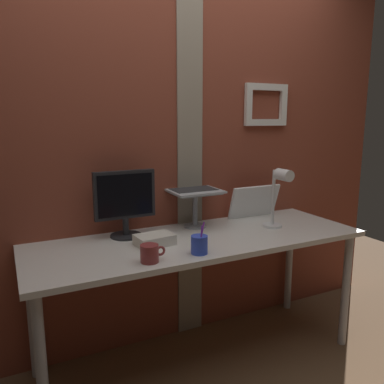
{
  "coord_description": "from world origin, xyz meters",
  "views": [
    {
      "loc": [
        -0.96,
        -1.92,
        1.45
      ],
      "look_at": [
        0.02,
        0.07,
        1.02
      ],
      "focal_mm": 36.14,
      "sensor_mm": 36.0,
      "label": 1
    }
  ],
  "objects_px": {
    "laptop": "(190,182)",
    "whiteboard_panel": "(254,202)",
    "coffee_mug": "(150,253)",
    "pen_cup": "(199,244)",
    "desk_lamp": "(279,192)",
    "monitor": "(125,199)"
  },
  "relations": [
    {
      "from": "laptop",
      "to": "whiteboard_panel",
      "type": "bearing_deg",
      "value": -4.5
    },
    {
      "from": "laptop",
      "to": "whiteboard_panel",
      "type": "xyz_separation_m",
      "value": [
        0.47,
        -0.04,
        -0.17
      ]
    },
    {
      "from": "coffee_mug",
      "to": "whiteboard_panel",
      "type": "bearing_deg",
      "value": 26.91
    },
    {
      "from": "pen_cup",
      "to": "whiteboard_panel",
      "type": "bearing_deg",
      "value": 35.32
    },
    {
      "from": "laptop",
      "to": "pen_cup",
      "type": "bearing_deg",
      "value": -111.08
    },
    {
      "from": "laptop",
      "to": "coffee_mug",
      "type": "xyz_separation_m",
      "value": [
        -0.46,
        -0.51,
        -0.23
      ]
    },
    {
      "from": "laptop",
      "to": "desk_lamp",
      "type": "distance_m",
      "value": 0.55
    },
    {
      "from": "pen_cup",
      "to": "coffee_mug",
      "type": "xyz_separation_m",
      "value": [
        -0.26,
        0.0,
        -0.0
      ]
    },
    {
      "from": "laptop",
      "to": "coffee_mug",
      "type": "height_order",
      "value": "laptop"
    },
    {
      "from": "monitor",
      "to": "laptop",
      "type": "height_order",
      "value": "laptop"
    },
    {
      "from": "coffee_mug",
      "to": "monitor",
      "type": "bearing_deg",
      "value": 88.19
    },
    {
      "from": "monitor",
      "to": "laptop",
      "type": "relative_size",
      "value": 1.17
    },
    {
      "from": "monitor",
      "to": "coffee_mug",
      "type": "distance_m",
      "value": 0.47
    },
    {
      "from": "whiteboard_panel",
      "to": "desk_lamp",
      "type": "distance_m",
      "value": 0.32
    },
    {
      "from": "whiteboard_panel",
      "to": "coffee_mug",
      "type": "relative_size",
      "value": 2.98
    },
    {
      "from": "laptop",
      "to": "whiteboard_panel",
      "type": "distance_m",
      "value": 0.5
    },
    {
      "from": "monitor",
      "to": "desk_lamp",
      "type": "height_order",
      "value": "monitor"
    },
    {
      "from": "whiteboard_panel",
      "to": "pen_cup",
      "type": "distance_m",
      "value": 0.82
    },
    {
      "from": "laptop",
      "to": "whiteboard_panel",
      "type": "height_order",
      "value": "laptop"
    },
    {
      "from": "whiteboard_panel",
      "to": "pen_cup",
      "type": "bearing_deg",
      "value": -144.68
    },
    {
      "from": "monitor",
      "to": "desk_lamp",
      "type": "relative_size",
      "value": 1.02
    },
    {
      "from": "laptop",
      "to": "pen_cup",
      "type": "height_order",
      "value": "laptop"
    }
  ]
}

